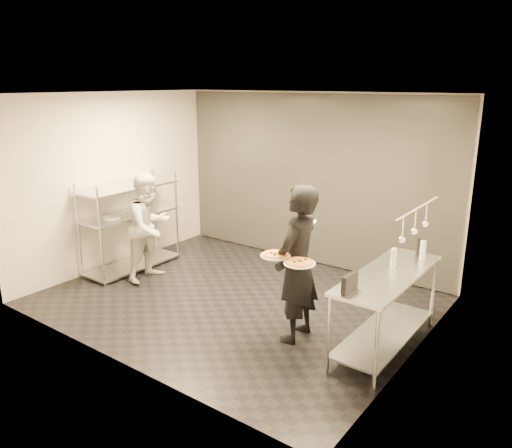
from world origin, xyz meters
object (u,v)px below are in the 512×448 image
Objects in this scene: chef at (150,227)px; pos_monitor at (350,283)px; pizza_plate_near at (275,255)px; pizza_plate_far at (300,262)px; prep_counter at (387,297)px; bottle_clear at (423,250)px; bottle_green at (394,258)px; bottle_dark at (418,246)px; waiter at (298,264)px; pass_rack at (130,222)px; salad_plate at (304,220)px.

pos_monitor is at bearing -102.45° from chef.
pizza_plate_near is 0.97× the size of pizza_plate_far.
bottle_clear reaches higher than prep_counter.
bottle_green is 0.62m from bottle_dark.
waiter is 2.81m from chef.
pass_rack is 3.36m from salad_plate.
chef is at bearing -175.14° from bottle_green.
pizza_plate_near is 1.34m from bottle_green.
waiter is at bearing -147.46° from bottle_green.
prep_counter is at bearing 40.52° from pizza_plate_far.
pizza_plate_far is (3.58, -0.64, 0.30)m from pass_rack.
pos_monitor is at bearing -96.02° from bottle_green.
prep_counter is 8.04× the size of bottle_green.
salad_plate is (3.30, -0.11, 0.61)m from pass_rack.
pass_rack is 7.14× the size of bottle_clear.
pass_rack is 0.89× the size of prep_counter.
prep_counter is at bearing 82.75° from pos_monitor.
waiter is at bearing 160.27° from pos_monitor.
chef is 3.90m from bottle_dark.
chef reaches higher than pos_monitor.
bottle_clear is at bearing 81.31° from pos_monitor.
prep_counter is 8.88× the size of bottle_dark.
pizza_plate_near is 1.51× the size of bottle_green.
waiter is 6.38× the size of salad_plate.
chef is 4.74× the size of pizza_plate_far.
pass_rack is 3.64m from pizza_plate_far.
chef is 4.88× the size of pizza_plate_near.
salad_plate is at bearing -165.53° from waiter.
prep_counter is at bearing 29.79° from pizza_plate_near.
bottle_green is at bearing 2.53° from pass_rack.
pos_monitor is at bearing 63.61° from waiter.
bottle_clear is at bearing 129.92° from waiter.
waiter reaches higher than pizza_plate_near.
salad_plate is 1.16m from pos_monitor.
pass_rack is at bearing 75.14° from chef.
chef reaches higher than prep_counter.
chef is at bearing -11.74° from pass_rack.
bottle_clear is (1.23, 1.29, -0.05)m from pizza_plate_near.
pizza_plate_near is 0.60m from salad_plate.
pos_monitor is at bearing -5.80° from pizza_plate_near.
pass_rack reaches higher than prep_counter.
waiter is at bearing -6.54° from pass_rack.
bottle_green reaches higher than pizza_plate_far.
chef is 2.70m from pizza_plate_near.
pos_monitor is (0.91, -0.61, -0.37)m from salad_plate.
waiter is 1.08m from bottle_green.
bottle_clear is at bearing 8.47° from pass_rack.
chef is 3.03m from pizza_plate_far.
pos_monitor is at bearing -100.90° from bottle_clear.
bottle_clear is (0.17, 0.48, 0.00)m from bottle_green.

